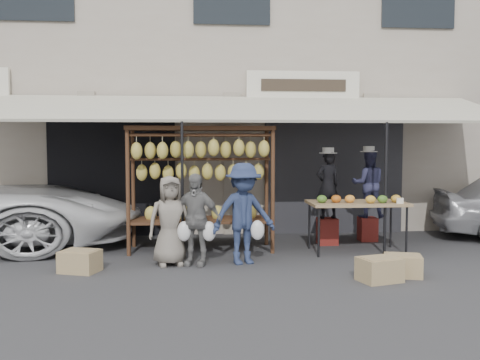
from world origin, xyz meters
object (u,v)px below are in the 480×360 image
Objects in this scene: banana_rack at (201,164)px; customer_right at (243,214)px; customer_left at (170,221)px; crate_near_b at (403,266)px; produce_table at (357,204)px; customer_mid at (195,219)px; crate_near_a at (379,270)px; crate_far at (80,261)px; vendor_left at (328,185)px; vendor_right at (368,184)px.

banana_rack is 1.60× the size of customer_right.
customer_right reaches higher than customer_left.
banana_rack is at bearing 144.10° from crate_near_b.
customer_mid reaches higher than produce_table.
produce_table reaches higher than crate_near_b.
crate_near_a is 4.41m from crate_far.
banana_rack is at bearing -1.95° from vendor_left.
customer_left is at bearing 13.97° from crate_far.
produce_table is at bearing 101.63° from vendor_left.
vendor_right is 0.82× the size of customer_right.
customer_mid is at bearing -165.23° from produce_table.
crate_near_a is (2.58, -1.22, -0.57)m from customer_mid.
customer_left is 2.58× the size of crate_near_a.
crate_near_b is at bearing -29.57° from customer_left.
crate_near_a is (0.05, -2.76, -0.98)m from vendor_left.
banana_rack is 3.69m from crate_near_a.
customer_mid is at bearing 20.05° from vendor_left.
vendor_right reaches higher than crate_far.
vendor_right reaches higher than customer_right.
vendor_left is 2.74m from crate_near_b.
banana_rack reaches higher than customer_mid.
crate_near_b is 0.95× the size of crate_far.
crate_near_a is at bearing 85.57° from vendor_right.
crate_near_a is 0.51m from crate_near_b.
customer_left is at bearing 36.30° from vendor_right.
customer_right is (-2.64, -1.79, -0.32)m from vendor_right.
crate_near_b is (3.41, -0.99, -0.56)m from customer_left.
crate_near_b is at bearing 0.51° from customer_mid.
vendor_left is 0.96× the size of vendor_right.
vendor_left reaches higher than produce_table.
crate_near_a is at bearing -7.04° from customer_mid.
crate_near_a is (2.47, -2.36, -1.41)m from banana_rack.
crate_far is (-4.75, 0.66, 0.01)m from crate_near_b.
vendor_right reaches higher than customer_mid.
customer_mid is (-2.53, -1.54, -0.41)m from vendor_left.
crate_near_b is at bearing -84.77° from produce_table.
vendor_right is at bearing 11.85° from banana_rack.
vendor_left reaches higher than crate_near_a.
customer_left reaches higher than crate_near_b.
banana_rack is at bearing 105.27° from customer_right.
customer_mid reaches higher than crate_near_b.
customer_right is 2.55m from crate_near_b.
vendor_right is at bearing 81.93° from crate_near_b.
crate_near_a is at bearing -98.23° from produce_table.
produce_table is 3.07× the size of crate_near_a.
banana_rack is at bearing 171.96° from produce_table.
customer_left is (-0.50, -1.11, -0.86)m from banana_rack.
customer_mid is 3.22m from crate_near_b.
crate_far is (-1.34, -0.33, -0.55)m from customer_left.
produce_table is 3.34m from customer_left.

